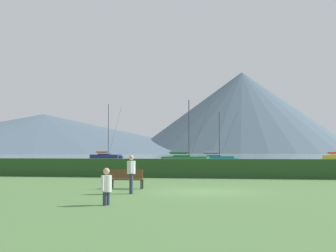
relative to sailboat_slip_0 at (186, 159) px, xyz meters
name	(u,v)px	position (x,y,z in m)	size (l,w,h in m)	color
ground_plane	(202,192)	(7.12, -46.40, -0.64)	(1000.00, 1000.00, 0.00)	#517A42
harbor_water	(244,157)	(7.12, 90.60, -0.64)	(320.00, 246.00, 0.00)	gray
hedge_line	(219,168)	(7.12, -35.40, 0.01)	(80.00, 1.20, 1.29)	#284C23
sailboat_slip_0	(186,159)	(0.00, 0.00, 0.00)	(7.78, 2.63, 9.32)	#236B38
sailboat_slip_5	(106,156)	(-22.34, 32.45, 0.05)	(8.11, 3.45, 12.35)	navy
sailboat_slip_7	(217,158)	(3.68, 11.71, -0.04)	(7.34, 2.51, 8.54)	#19707A
park_bench_under_tree	(126,178)	(3.36, -45.45, -0.11)	(1.66, 0.49, 0.95)	brown
person_seated_viewer	(106,185)	(4.49, -52.22, 0.05)	(0.36, 0.56, 1.25)	#2D3347
person_standing_walker	(131,171)	(4.25, -47.95, 0.33)	(0.36, 0.56, 1.65)	#2D3347
distant_hill_west_ridge	(242,113)	(2.62, 347.67, 35.35)	(196.44, 196.44, 71.98)	#4C6070
distant_hill_central_peak	(44,134)	(-185.56, 351.12, 18.08)	(344.66, 344.66, 37.44)	#4C6070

